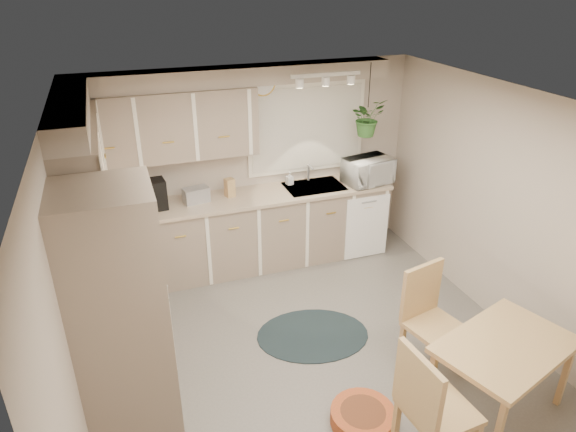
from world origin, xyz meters
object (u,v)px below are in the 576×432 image
object	(u,v)px
chair_left	(439,407)
braided_rug	(313,335)
chair_back	(436,325)
dining_table	(499,377)
microwave	(368,168)
pet_bed	(363,417)

from	to	relation	value
chair_left	braided_rug	size ratio (longest dim) A/B	0.93
chair_back	dining_table	bearing A→B (deg)	98.40
dining_table	chair_back	bearing A→B (deg)	111.64
dining_table	chair_left	distance (m)	0.83
chair_back	braided_rug	distance (m)	1.27
dining_table	microwave	bearing A→B (deg)	85.50
dining_table	pet_bed	distance (m)	1.16
braided_rug	dining_table	bearing A→B (deg)	-52.46
dining_table	chair_left	size ratio (longest dim) A/B	1.04
chair_left	pet_bed	bearing A→B (deg)	-149.73
dining_table	microwave	distance (m)	2.96
chair_left	pet_bed	xyz separation A→B (m)	(-0.33, 0.48, -0.46)
pet_bed	microwave	distance (m)	3.12
braided_rug	pet_bed	distance (m)	1.16
braided_rug	microwave	xyz separation A→B (m)	(1.29, 1.45, 1.13)
chair_left	braided_rug	bearing A→B (deg)	-174.23
chair_left	pet_bed	distance (m)	0.75
chair_left	pet_bed	world-z (taller)	chair_left
chair_back	pet_bed	xyz separation A→B (m)	(-0.87, -0.35, -0.45)
chair_back	braided_rug	xyz separation A→B (m)	(-0.84, 0.81, -0.50)
dining_table	braided_rug	size ratio (longest dim) A/B	0.97
dining_table	chair_back	size ratio (longest dim) A/B	1.08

